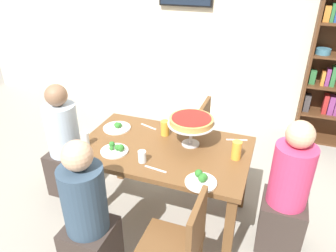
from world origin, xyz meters
TOP-DOWN VIEW (x-y plane):
  - ground_plane at (0.00, 0.00)m, footprint 12.00×12.00m
  - rear_partition at (0.00, 2.20)m, footprint 8.00×0.12m
  - dining_table at (0.00, 0.00)m, footprint 1.40×0.86m
  - diner_head_west at (-1.03, 0.02)m, footprint 0.34×0.34m
  - diner_near_left at (-0.29, -0.73)m, footprint 0.34×0.34m
  - diner_head_east at (1.00, 0.02)m, footprint 0.34×0.34m
  - chair_near_right at (0.37, -0.70)m, footprint 0.40×0.40m
  - chair_far_right at (0.28, 0.71)m, footprint 0.40×0.40m
  - deep_dish_pizza_stand at (0.19, 0.12)m, footprint 0.39×0.39m
  - salad_plate_near_diner at (0.41, -0.34)m, footprint 0.22×0.22m
  - salad_plate_far_diner at (-0.35, -0.19)m, footprint 0.22×0.22m
  - salad_plate_spare at (-0.51, 0.15)m, footprint 0.25×0.25m
  - beer_glass_amber_tall at (-0.06, 0.20)m, footprint 0.08×0.08m
  - beer_glass_amber_short at (0.59, 0.04)m, footprint 0.08×0.08m
  - water_glass_clear_near at (-0.63, -0.19)m, footprint 0.06×0.06m
  - water_glass_clear_far at (-0.08, -0.25)m, footprint 0.06×0.06m
  - cutlery_fork_near at (-0.58, -0.33)m, footprint 0.18×0.04m
  - cutlery_knife_near at (-0.26, 0.28)m, footprint 0.18×0.07m
  - cutlery_fork_far at (0.05, -0.31)m, footprint 0.18×0.04m
  - cutlery_knife_far at (0.55, 0.32)m, footprint 0.18×0.07m

SIDE VIEW (x-z plane):
  - ground_plane at x=0.00m, z-range 0.00..0.00m
  - chair_near_right at x=0.37m, z-range 0.05..0.92m
  - chair_far_right at x=0.28m, z-range 0.05..0.92m
  - diner_head_west at x=-1.03m, z-range -0.08..1.07m
  - diner_near_left at x=-0.29m, z-range -0.08..1.07m
  - diner_head_east at x=1.00m, z-range -0.08..1.07m
  - dining_table at x=0.00m, z-range 0.27..1.01m
  - cutlery_fork_near at x=-0.58m, z-range 0.74..0.74m
  - cutlery_knife_near at x=-0.26m, z-range 0.74..0.74m
  - cutlery_fork_far at x=0.05m, z-range 0.74..0.74m
  - cutlery_knife_far at x=0.55m, z-range 0.74..0.74m
  - salad_plate_spare at x=-0.51m, z-range 0.73..0.79m
  - salad_plate_far_diner at x=-0.35m, z-range 0.72..0.80m
  - salad_plate_near_diner at x=0.41m, z-range 0.73..0.80m
  - water_glass_clear_far at x=-0.08m, z-range 0.74..0.83m
  - water_glass_clear_near at x=-0.63m, z-range 0.74..0.86m
  - beer_glass_amber_tall at x=-0.06m, z-range 0.74..0.87m
  - beer_glass_amber_short at x=0.59m, z-range 0.74..0.89m
  - deep_dish_pizza_stand at x=0.19m, z-range 0.83..1.08m
  - rear_partition at x=0.00m, z-range 0.00..2.80m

